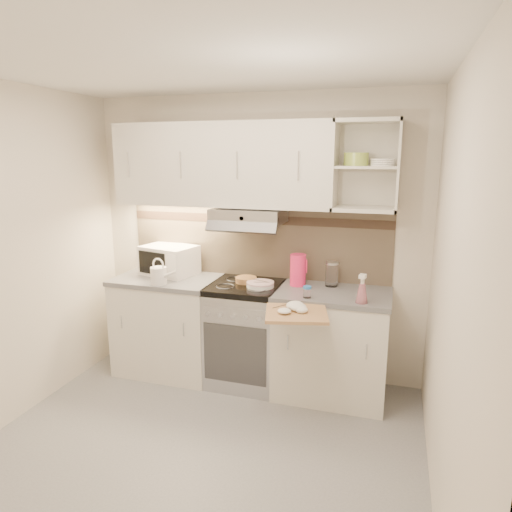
# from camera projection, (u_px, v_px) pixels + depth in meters

# --- Properties ---
(ground) EXTENTS (3.00, 3.00, 0.00)m
(ground) POSITION_uv_depth(u_px,v_px,m) (195.00, 456.00, 3.07)
(ground) COLOR gray
(ground) RESTS_ON ground
(room_shell) EXTENTS (3.04, 2.84, 2.52)m
(room_shell) POSITION_uv_depth(u_px,v_px,m) (211.00, 209.00, 3.06)
(room_shell) COLOR beige
(room_shell) RESTS_ON ground
(base_cabinet_left) EXTENTS (0.90, 0.60, 0.86)m
(base_cabinet_left) POSITION_uv_depth(u_px,v_px,m) (169.00, 326.00, 4.22)
(base_cabinet_left) COLOR silver
(base_cabinet_left) RESTS_ON ground
(worktop_left) EXTENTS (0.92, 0.62, 0.04)m
(worktop_left) POSITION_uv_depth(u_px,v_px,m) (167.00, 279.00, 4.12)
(worktop_left) COLOR slate
(worktop_left) RESTS_ON base_cabinet_left
(base_cabinet_right) EXTENTS (0.90, 0.60, 0.86)m
(base_cabinet_right) POSITION_uv_depth(u_px,v_px,m) (331.00, 346.00, 3.79)
(base_cabinet_right) COLOR silver
(base_cabinet_right) RESTS_ON ground
(worktop_right) EXTENTS (0.92, 0.62, 0.04)m
(worktop_right) POSITION_uv_depth(u_px,v_px,m) (333.00, 294.00, 3.69)
(worktop_right) COLOR slate
(worktop_right) RESTS_ON base_cabinet_right
(electric_range) EXTENTS (0.60, 0.60, 0.90)m
(electric_range) POSITION_uv_depth(u_px,v_px,m) (246.00, 333.00, 4.00)
(electric_range) COLOR #B7B7BC
(electric_range) RESTS_ON ground
(microwave) EXTENTS (0.54, 0.45, 0.27)m
(microwave) POSITION_uv_depth(u_px,v_px,m) (169.00, 260.00, 4.21)
(microwave) COLOR white
(microwave) RESTS_ON worktop_left
(watering_can) EXTENTS (0.27, 0.14, 0.23)m
(watering_can) POSITION_uv_depth(u_px,v_px,m) (159.00, 275.00, 3.89)
(watering_can) COLOR white
(watering_can) RESTS_ON worktop_left
(plate_stack) EXTENTS (0.23, 0.23, 0.05)m
(plate_stack) POSITION_uv_depth(u_px,v_px,m) (260.00, 284.00, 3.82)
(plate_stack) COLOR white
(plate_stack) RESTS_ON electric_range
(bread_loaf) EXTENTS (0.18, 0.18, 0.05)m
(bread_loaf) POSITION_uv_depth(u_px,v_px,m) (246.00, 280.00, 3.95)
(bread_loaf) COLOR #B47C43
(bread_loaf) RESTS_ON electric_range
(pink_pitcher) EXTENTS (0.14, 0.13, 0.27)m
(pink_pitcher) POSITION_uv_depth(u_px,v_px,m) (298.00, 270.00, 3.84)
(pink_pitcher) COLOR #FF2662
(pink_pitcher) RESTS_ON worktop_right
(glass_jar) EXTENTS (0.11, 0.11, 0.21)m
(glass_jar) POSITION_uv_depth(u_px,v_px,m) (332.00, 274.00, 3.83)
(glass_jar) COLOR white
(glass_jar) RESTS_ON worktop_right
(spice_jar) EXTENTS (0.06, 0.06, 0.09)m
(spice_jar) POSITION_uv_depth(u_px,v_px,m) (307.00, 292.00, 3.52)
(spice_jar) COLOR silver
(spice_jar) RESTS_ON worktop_right
(spray_bottle) EXTENTS (0.09, 0.09, 0.24)m
(spray_bottle) POSITION_uv_depth(u_px,v_px,m) (362.00, 291.00, 3.39)
(spray_bottle) COLOR pink
(spray_bottle) RESTS_ON worktop_right
(cutting_board) EXTENTS (0.52, 0.48, 0.02)m
(cutting_board) POSITION_uv_depth(u_px,v_px,m) (296.00, 314.00, 3.27)
(cutting_board) COLOR tan
(cutting_board) RESTS_ON base_cabinet_right
(dish_towel) EXTENTS (0.24, 0.21, 0.06)m
(dish_towel) POSITION_uv_depth(u_px,v_px,m) (296.00, 308.00, 3.26)
(dish_towel) COLOR white
(dish_towel) RESTS_ON cutting_board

